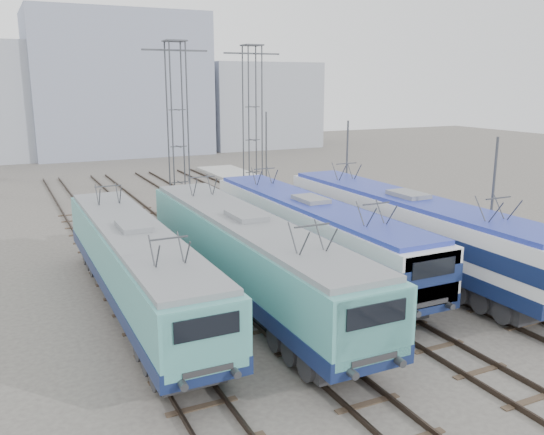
{
  "coord_description": "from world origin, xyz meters",
  "views": [
    {
      "loc": [
        -11.54,
        -16.62,
        9.37
      ],
      "look_at": [
        -0.09,
        7.0,
        3.16
      ],
      "focal_mm": 38.0,
      "sensor_mm": 36.0,
      "label": 1
    }
  ],
  "objects_px": {
    "locomotive_center_left": "(249,253)",
    "mast_mid": "(347,176)",
    "mast_rear": "(266,155)",
    "locomotive_far_right": "(409,225)",
    "catenary_tower_west": "(178,122)",
    "locomotive_center_right": "(312,229)",
    "safety_cone": "(508,274)",
    "locomotive_far_left": "(137,263)",
    "catenary_tower_east": "(253,118)",
    "mast_front": "(491,214)"
  },
  "relations": [
    {
      "from": "locomotive_center_right",
      "to": "mast_rear",
      "type": "height_order",
      "value": "mast_rear"
    },
    {
      "from": "locomotive_center_right",
      "to": "catenary_tower_east",
      "type": "relative_size",
      "value": 1.49
    },
    {
      "from": "locomotive_far_right",
      "to": "mast_mid",
      "type": "distance_m",
      "value": 8.84
    },
    {
      "from": "locomotive_center_right",
      "to": "catenary_tower_east",
      "type": "distance_m",
      "value": 17.79
    },
    {
      "from": "catenary_tower_east",
      "to": "mast_mid",
      "type": "relative_size",
      "value": 1.71
    },
    {
      "from": "catenary_tower_east",
      "to": "locomotive_center_right",
      "type": "bearing_deg",
      "value": -104.26
    },
    {
      "from": "catenary_tower_west",
      "to": "mast_mid",
      "type": "distance_m",
      "value": 12.16
    },
    {
      "from": "mast_rear",
      "to": "safety_cone",
      "type": "height_order",
      "value": "mast_rear"
    },
    {
      "from": "locomotive_far_right",
      "to": "safety_cone",
      "type": "height_order",
      "value": "locomotive_far_right"
    },
    {
      "from": "locomotive_center_right",
      "to": "locomotive_far_right",
      "type": "xyz_separation_m",
      "value": [
        4.5,
        -1.85,
        0.11
      ]
    },
    {
      "from": "locomotive_center_left",
      "to": "mast_front",
      "type": "bearing_deg",
      "value": -14.51
    },
    {
      "from": "safety_cone",
      "to": "catenary_tower_west",
      "type": "bearing_deg",
      "value": 115.23
    },
    {
      "from": "locomotive_far_right",
      "to": "locomotive_center_right",
      "type": "bearing_deg",
      "value": 157.61
    },
    {
      "from": "mast_mid",
      "to": "locomotive_far_left",
      "type": "bearing_deg",
      "value": -152.2
    },
    {
      "from": "mast_mid",
      "to": "mast_rear",
      "type": "bearing_deg",
      "value": 90.0
    },
    {
      "from": "locomotive_center_left",
      "to": "locomotive_far_right",
      "type": "xyz_separation_m",
      "value": [
        9.0,
        0.62,
        0.08
      ]
    },
    {
      "from": "locomotive_center_right",
      "to": "mast_front",
      "type": "relative_size",
      "value": 2.55
    },
    {
      "from": "locomotive_center_right",
      "to": "catenary_tower_east",
      "type": "bearing_deg",
      "value": 75.74
    },
    {
      "from": "locomotive_center_left",
      "to": "mast_mid",
      "type": "relative_size",
      "value": 2.65
    },
    {
      "from": "locomotive_far_right",
      "to": "catenary_tower_east",
      "type": "bearing_deg",
      "value": 90.77
    },
    {
      "from": "locomotive_far_right",
      "to": "catenary_tower_west",
      "type": "relative_size",
      "value": 1.56
    },
    {
      "from": "locomotive_center_left",
      "to": "safety_cone",
      "type": "xyz_separation_m",
      "value": [
        11.86,
        -3.21,
        -1.7
      ]
    },
    {
      "from": "locomotive_center_left",
      "to": "mast_mid",
      "type": "height_order",
      "value": "mast_mid"
    },
    {
      "from": "mast_front",
      "to": "safety_cone",
      "type": "xyz_separation_m",
      "value": [
        1.01,
        -0.41,
        -2.89
      ]
    },
    {
      "from": "locomotive_center_left",
      "to": "locomotive_far_right",
      "type": "height_order",
      "value": "locomotive_far_right"
    },
    {
      "from": "locomotive_far_right",
      "to": "safety_cone",
      "type": "relative_size",
      "value": 30.71
    },
    {
      "from": "locomotive_center_left",
      "to": "locomotive_center_right",
      "type": "xyz_separation_m",
      "value": [
        4.5,
        2.47,
        -0.02
      ]
    },
    {
      "from": "mast_front",
      "to": "mast_mid",
      "type": "relative_size",
      "value": 1.0
    },
    {
      "from": "catenary_tower_east",
      "to": "locomotive_center_left",
      "type": "bearing_deg",
      "value": -114.51
    },
    {
      "from": "locomotive_far_left",
      "to": "catenary_tower_east",
      "type": "relative_size",
      "value": 1.46
    },
    {
      "from": "catenary_tower_west",
      "to": "catenary_tower_east",
      "type": "height_order",
      "value": "same"
    },
    {
      "from": "catenary_tower_east",
      "to": "mast_rear",
      "type": "relative_size",
      "value": 1.71
    },
    {
      "from": "locomotive_center_left",
      "to": "mast_rear",
      "type": "distance_m",
      "value": 23.84
    },
    {
      "from": "catenary_tower_east",
      "to": "catenary_tower_west",
      "type": "bearing_deg",
      "value": -162.9
    },
    {
      "from": "locomotive_center_right",
      "to": "safety_cone",
      "type": "bearing_deg",
      "value": -37.67
    },
    {
      "from": "locomotive_far_left",
      "to": "safety_cone",
      "type": "xyz_separation_m",
      "value": [
        16.36,
        -4.31,
        -1.58
      ]
    },
    {
      "from": "locomotive_center_right",
      "to": "mast_rear",
      "type": "xyz_separation_m",
      "value": [
        6.35,
        18.72,
        1.22
      ]
    },
    {
      "from": "locomotive_far_left",
      "to": "locomotive_far_right",
      "type": "xyz_separation_m",
      "value": [
        13.5,
        -0.48,
        0.2
      ]
    },
    {
      "from": "mast_front",
      "to": "mast_rear",
      "type": "xyz_separation_m",
      "value": [
        0.0,
        24.0,
        0.0
      ]
    },
    {
      "from": "locomotive_center_right",
      "to": "mast_mid",
      "type": "bearing_deg",
      "value": 46.62
    },
    {
      "from": "locomotive_center_right",
      "to": "safety_cone",
      "type": "xyz_separation_m",
      "value": [
        7.36,
        -5.69,
        -1.68
      ]
    },
    {
      "from": "locomotive_far_right",
      "to": "catenary_tower_east",
      "type": "relative_size",
      "value": 1.56
    },
    {
      "from": "locomotive_far_right",
      "to": "catenary_tower_west",
      "type": "bearing_deg",
      "value": 112.16
    },
    {
      "from": "locomotive_far_right",
      "to": "locomotive_far_left",
      "type": "bearing_deg",
      "value": 177.96
    },
    {
      "from": "mast_mid",
      "to": "safety_cone",
      "type": "bearing_deg",
      "value": -85.33
    },
    {
      "from": "safety_cone",
      "to": "catenary_tower_east",
      "type": "bearing_deg",
      "value": 97.91
    },
    {
      "from": "catenary_tower_east",
      "to": "safety_cone",
      "type": "height_order",
      "value": "catenary_tower_east"
    },
    {
      "from": "locomotive_center_left",
      "to": "mast_rear",
      "type": "height_order",
      "value": "mast_rear"
    },
    {
      "from": "catenary_tower_east",
      "to": "mast_mid",
      "type": "bearing_deg",
      "value": -78.14
    },
    {
      "from": "locomotive_far_left",
      "to": "catenary_tower_east",
      "type": "bearing_deg",
      "value": 53.78
    }
  ]
}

